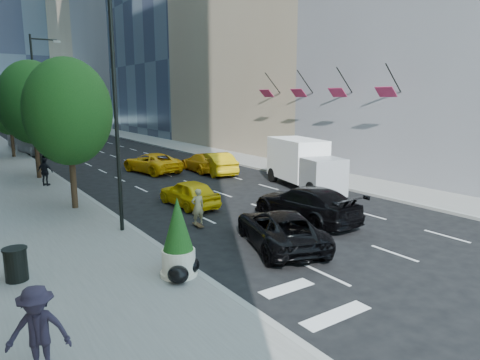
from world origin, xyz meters
TOP-DOWN VIEW (x-y plane):
  - ground at (0.00, 0.00)m, footprint 160.00×160.00m
  - sidewalk_right at (10.00, 30.00)m, footprint 4.00×120.00m
  - tower_right_far at (22.00, 98.00)m, footprint 20.00×24.00m
  - lamp_near at (-6.32, 4.00)m, footprint 2.13×0.22m
  - lamp_far at (-6.32, 22.00)m, footprint 2.13×0.22m
  - tree_near at (-7.20, 9.00)m, footprint 4.20×4.20m
  - tree_mid at (-7.20, 19.00)m, footprint 4.50×4.50m
  - tree_far at (-7.20, 32.00)m, footprint 3.90×3.90m
  - traffic_signal at (-6.40, 40.00)m, footprint 2.48×0.53m
  - facade_flags at (10.64, 10.00)m, footprint 1.85×13.30m
  - skateboarder at (-3.40, 3.00)m, footprint 0.63×0.45m
  - black_sedan_lincoln at (-2.00, -1.00)m, footprint 3.98×5.68m
  - black_sedan_mercedes at (1.20, 1.00)m, footprint 2.48×5.75m
  - taxi_a at (-2.00, 6.50)m, footprint 1.85×4.27m
  - taxi_b at (4.20, 14.00)m, footprint 2.61×5.18m
  - taxi_c at (0.50, 17.36)m, footprint 3.43×5.72m
  - taxi_d at (3.93, 15.50)m, footprint 2.33×5.07m
  - city_bus at (-4.80, 35.20)m, footprint 3.86×11.19m
  - box_truck at (6.26, 6.66)m, footprint 3.64×6.69m
  - pedestrian_b at (-7.33, 15.77)m, footprint 1.04×1.04m
  - pedestrian_c at (-11.13, -4.51)m, footprint 1.43×1.17m
  - trash_can at (-10.89, 0.87)m, footprint 0.66×0.66m
  - planter_shrub at (-6.60, -1.57)m, footprint 1.05×1.05m
  - garbage_bags at (-6.54, -1.82)m, footprint 1.24×1.20m

SIDE VIEW (x-z plane):
  - ground at x=0.00m, z-range 0.00..0.00m
  - sidewalk_right at x=10.00m, z-range 0.00..0.15m
  - garbage_bags at x=-6.54m, z-range 0.13..0.75m
  - trash_can at x=-10.89m, z-range 0.15..1.15m
  - taxi_a at x=-2.00m, z-range 0.00..1.43m
  - taxi_d at x=3.93m, z-range 0.00..1.44m
  - black_sedan_lincoln at x=-2.00m, z-range 0.00..1.44m
  - taxi_c at x=0.50m, z-range 0.00..1.49m
  - skateboarder at x=-3.40m, z-range 0.00..1.62m
  - taxi_b at x=4.20m, z-range 0.00..1.63m
  - black_sedan_mercedes at x=1.20m, z-range 0.00..1.65m
  - pedestrian_b at x=-7.33m, z-range 0.15..1.93m
  - pedestrian_c at x=-11.13m, z-range 0.15..2.08m
  - planter_shrub at x=-6.60m, z-range 0.09..2.62m
  - city_bus at x=-4.80m, z-range 0.00..3.05m
  - box_truck at x=6.26m, z-range 0.03..3.06m
  - traffic_signal at x=-6.40m, z-range 1.63..6.83m
  - tree_far at x=-7.20m, z-range 1.16..8.09m
  - tree_near at x=-7.20m, z-range 1.24..8.70m
  - tree_mid at x=-7.20m, z-range 1.32..9.31m
  - lamp_near at x=-6.32m, z-range 0.81..10.81m
  - lamp_far at x=-6.32m, z-range 0.81..10.81m
  - facade_flags at x=10.64m, z-range 5.16..7.21m
  - tower_right_far at x=22.00m, z-range 0.00..50.00m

